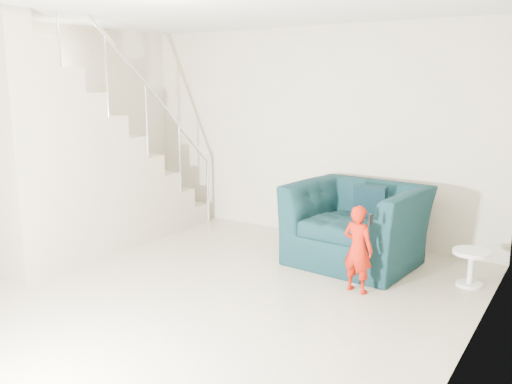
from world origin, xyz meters
TOP-DOWN VIEW (x-y plane):
  - floor at (0.00, 0.00)m, footprint 5.50×5.50m
  - back_wall at (0.00, 2.75)m, footprint 5.00×0.00m
  - left_wall at (-2.50, 0.00)m, footprint 0.00×5.50m
  - right_wall at (2.50, 0.00)m, footprint 0.00×5.50m
  - armchair at (1.01, 1.95)m, footprint 1.47×1.31m
  - toddler at (1.35, 1.14)m, footprint 0.35×0.26m
  - side_table at (2.25, 1.90)m, footprint 0.37×0.37m
  - staircase at (-2.00, 0.55)m, footprint 1.02×3.03m
  - cushion at (1.08, 2.15)m, footprint 0.37×0.18m
  - throw at (0.37, 1.97)m, footprint 0.06×0.57m
  - phone at (1.48, 1.11)m, footprint 0.03×0.05m

SIDE VIEW (x-z plane):
  - floor at x=0.00m, z-range 0.00..0.00m
  - side_table at x=2.25m, z-range 0.06..0.43m
  - toddler at x=1.35m, z-range 0.00..0.86m
  - armchair at x=1.01m, z-range 0.00..0.89m
  - throw at x=0.37m, z-range 0.24..0.88m
  - cushion at x=1.08m, z-range 0.50..0.87m
  - phone at x=1.48m, z-range 0.70..0.80m
  - staircase at x=-2.00m, z-range -0.86..2.76m
  - left_wall at x=-2.50m, z-range -1.40..4.10m
  - right_wall at x=2.50m, z-range -1.40..4.10m
  - back_wall at x=0.00m, z-range -1.15..3.85m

